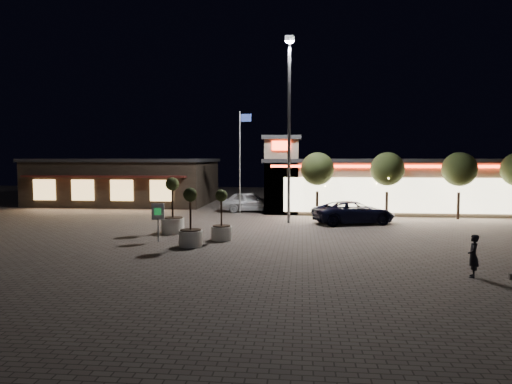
# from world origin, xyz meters

# --- Properties ---
(ground) EXTENTS (90.00, 90.00, 0.00)m
(ground) POSITION_xyz_m (0.00, 0.00, 0.00)
(ground) COLOR #655951
(ground) RESTS_ON ground
(retail_building) EXTENTS (20.40, 8.40, 6.10)m
(retail_building) POSITION_xyz_m (9.51, 15.82, 2.21)
(retail_building) COLOR tan
(retail_building) RESTS_ON ground
(restaurant_building) EXTENTS (16.40, 11.00, 4.30)m
(restaurant_building) POSITION_xyz_m (-14.00, 19.97, 2.16)
(restaurant_building) COLOR #382D23
(restaurant_building) RESTS_ON ground
(floodlight_pole) EXTENTS (0.60, 0.40, 12.38)m
(floodlight_pole) POSITION_xyz_m (2.00, 8.00, 7.02)
(floodlight_pole) COLOR gray
(floodlight_pole) RESTS_ON ground
(flagpole) EXTENTS (0.95, 0.10, 8.00)m
(flagpole) POSITION_xyz_m (-1.90, 13.00, 4.74)
(flagpole) COLOR white
(flagpole) RESTS_ON ground
(string_tree_a) EXTENTS (2.42, 2.42, 4.79)m
(string_tree_a) POSITION_xyz_m (4.00, 11.00, 3.56)
(string_tree_a) COLOR #332319
(string_tree_a) RESTS_ON ground
(string_tree_b) EXTENTS (2.42, 2.42, 4.79)m
(string_tree_b) POSITION_xyz_m (9.00, 11.00, 3.56)
(string_tree_b) COLOR #332319
(string_tree_b) RESTS_ON ground
(string_tree_c) EXTENTS (2.42, 2.42, 4.79)m
(string_tree_c) POSITION_xyz_m (14.00, 11.00, 3.56)
(string_tree_c) COLOR #332319
(string_tree_c) RESTS_ON ground
(pickup_truck) EXTENTS (5.94, 4.06, 1.51)m
(pickup_truck) POSITION_xyz_m (6.33, 8.05, 0.76)
(pickup_truck) COLOR black
(pickup_truck) RESTS_ON ground
(white_sedan) EXTENTS (5.01, 2.56, 1.63)m
(white_sedan) POSITION_xyz_m (-1.33, 14.00, 0.82)
(white_sedan) COLOR silver
(white_sedan) RESTS_ON ground
(pedestrian) EXTENTS (0.53, 0.66, 1.58)m
(pedestrian) POSITION_xyz_m (9.15, -5.47, 0.79)
(pedestrian) COLOR black
(pedestrian) RESTS_ON ground
(planter_left) EXTENTS (1.33, 1.33, 3.26)m
(planter_left) POSITION_xyz_m (-4.55, 2.94, 1.01)
(planter_left) COLOR silver
(planter_left) RESTS_ON ground
(planter_mid) EXTENTS (1.19, 1.19, 2.91)m
(planter_mid) POSITION_xyz_m (-2.58, -0.75, 0.90)
(planter_mid) COLOR silver
(planter_mid) RESTS_ON ground
(planter_right) EXTENTS (1.10, 1.10, 2.70)m
(planter_right) POSITION_xyz_m (-1.36, 1.12, 0.83)
(planter_right) COLOR silver
(planter_right) RESTS_ON ground
(valet_sign) EXTENTS (0.67, 0.10, 2.02)m
(valet_sign) POSITION_xyz_m (-4.57, 0.29, 1.41)
(valet_sign) COLOR gray
(valet_sign) RESTS_ON ground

